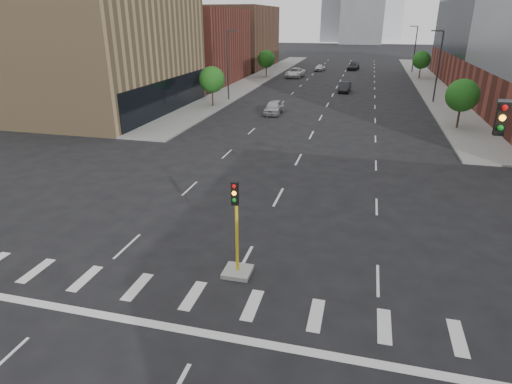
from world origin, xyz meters
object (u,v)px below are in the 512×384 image
at_px(car_near_left, 274,107).
at_px(car_far_left, 295,73).
at_px(car_distant, 320,68).
at_px(median_traffic_signal, 237,255).
at_px(car_mid_right, 345,87).
at_px(car_deep_right, 353,66).

bearing_deg(car_near_left, car_far_left, 94.97).
bearing_deg(car_distant, median_traffic_signal, -76.85).
height_order(car_near_left, car_mid_right, car_near_left).
distance_m(car_near_left, car_far_left, 34.20).
xyz_separation_m(car_deep_right, car_distant, (-6.86, -3.81, -0.06)).
xyz_separation_m(median_traffic_signal, car_distant, (-5.36, 79.57, -0.29)).
relative_size(car_deep_right, car_distant, 1.28).
relative_size(median_traffic_signal, car_deep_right, 0.86).
bearing_deg(car_deep_right, car_mid_right, -82.12).
bearing_deg(median_traffic_signal, car_mid_right, 88.36).
distance_m(car_near_left, car_mid_right, 19.85).
bearing_deg(car_mid_right, car_deep_right, 91.83).
bearing_deg(car_far_left, car_near_left, -79.85).
height_order(car_near_left, car_far_left, car_far_left).
xyz_separation_m(median_traffic_signal, car_far_left, (-8.70, 67.82, -0.12)).
height_order(median_traffic_signal, car_distant, median_traffic_signal).
xyz_separation_m(car_far_left, car_distant, (3.33, 11.75, -0.17)).
xyz_separation_m(car_near_left, car_mid_right, (7.11, 18.53, -0.05)).
distance_m(median_traffic_signal, car_mid_right, 52.32).
height_order(car_mid_right, car_deep_right, car_mid_right).
bearing_deg(car_near_left, median_traffic_signal, -80.77).
bearing_deg(median_traffic_signal, car_distant, 93.86).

